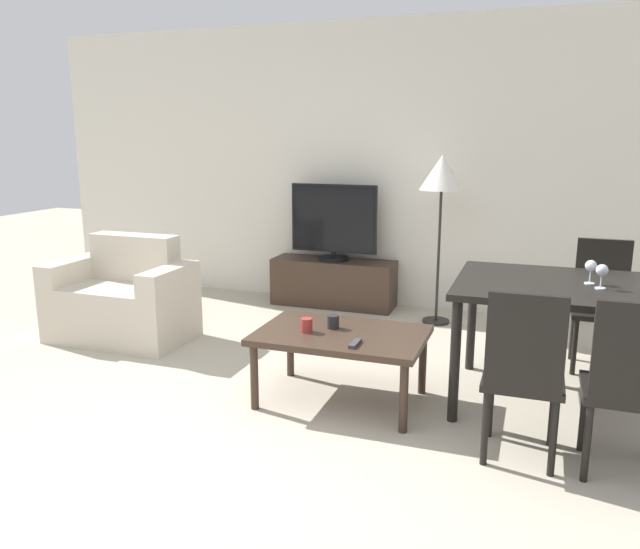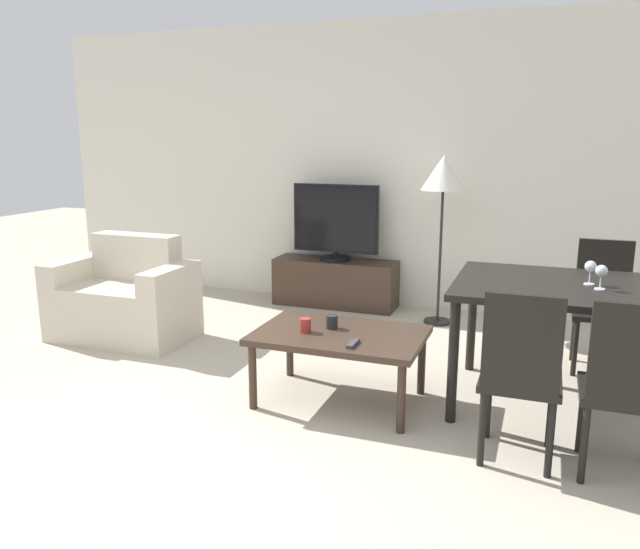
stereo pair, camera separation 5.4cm
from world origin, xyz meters
name	(u,v)px [view 1 (the left image)]	position (x,y,z in m)	size (l,w,h in m)	color
ground_plane	(200,468)	(0.00, 0.00, 0.00)	(18.00, 18.00, 0.00)	#B2A893
wall_back	(376,166)	(0.00, 3.41, 1.35)	(7.00, 0.06, 2.70)	silver
armchair	(123,301)	(-1.64, 1.61, 0.31)	(1.12, 0.66, 0.84)	beige
tv_stand	(334,283)	(-0.33, 3.15, 0.23)	(1.20, 0.38, 0.46)	#38281E
tv	(334,222)	(-0.33, 3.15, 0.83)	(0.85, 0.30, 0.73)	black
coffee_table	(341,340)	(0.42, 1.02, 0.41)	(1.03, 0.69, 0.45)	#38281E
dining_table	(572,297)	(1.75, 1.41, 0.70)	(1.36, 1.01, 0.78)	black
dining_chair_near	(524,370)	(1.51, 0.60, 0.50)	(0.40, 0.40, 0.92)	black
dining_chair_far	(601,299)	(1.99, 2.23, 0.50)	(0.40, 0.40, 0.92)	black
dining_chair_near_right	(629,382)	(1.99, 0.60, 0.50)	(0.40, 0.40, 0.92)	black
floor_lamp	(442,179)	(0.71, 2.92, 1.28)	(0.38, 0.38, 1.48)	black
remote_primary	(355,343)	(0.57, 0.81, 0.46)	(0.04, 0.15, 0.02)	#38383D
cup_white_near	(307,325)	(0.22, 0.95, 0.50)	(0.07, 0.07, 0.09)	maroon
cup_colored_far	(333,322)	(0.35, 1.08, 0.50)	(0.08, 0.08, 0.08)	black
wine_glass_left	(602,272)	(1.89, 1.34, 0.88)	(0.07, 0.07, 0.15)	silver
wine_glass_center	(591,267)	(1.84, 1.45, 0.88)	(0.07, 0.07, 0.15)	silver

